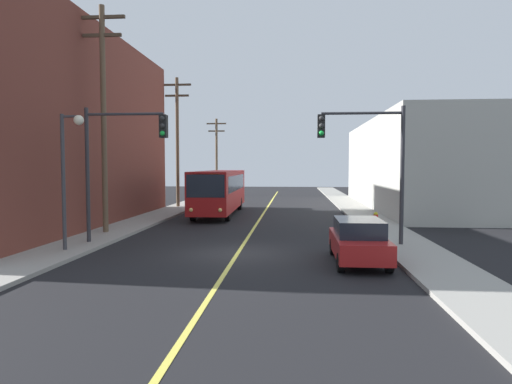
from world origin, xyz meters
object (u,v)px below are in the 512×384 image
object	(u,v)px
utility_pole_near	(104,110)
traffic_signal_left_corner	(120,149)
parked_car_red	(359,240)
utility_pole_mid	(177,136)
city_bus	(220,190)
fire_hydrant	(376,219)
street_lamp_left	(68,161)
traffic_signal_right_corner	(367,149)
utility_pole_far	(217,152)

from	to	relation	value
utility_pole_near	traffic_signal_left_corner	xyz separation A→B (m)	(2.05, -3.06, -2.14)
parked_car_red	traffic_signal_left_corner	xyz separation A→B (m)	(-10.05, 2.88, 3.46)
utility_pole_near	utility_pole_mid	world-z (taller)	utility_pole_near
city_bus	fire_hydrant	xyz separation A→B (m)	(10.03, -7.29, -1.23)
city_bus	utility_pole_mid	world-z (taller)	utility_pole_mid
city_bus	street_lamp_left	distance (m)	15.92
utility_pole_near	traffic_signal_right_corner	size ratio (longest dim) A/B	1.92
street_lamp_left	utility_pole_mid	bearing A→B (deg)	91.98
city_bus	traffic_signal_right_corner	bearing A→B (deg)	-56.39
city_bus	fire_hydrant	distance (m)	12.46
traffic_signal_left_corner	street_lamp_left	bearing A→B (deg)	-126.01
parked_car_red	utility_pole_far	size ratio (longest dim) A/B	0.48
city_bus	street_lamp_left	bearing A→B (deg)	-103.35
city_bus	utility_pole_far	size ratio (longest dim) A/B	1.33
utility_pole_mid	street_lamp_left	distance (m)	20.14
parked_car_red	traffic_signal_left_corner	bearing A→B (deg)	163.99
utility_pole_near	traffic_signal_right_corner	distance (m)	13.29
utility_pole_mid	traffic_signal_left_corner	bearing A→B (deg)	-83.33
traffic_signal_left_corner	street_lamp_left	world-z (taller)	traffic_signal_left_corner
utility_pole_mid	city_bus	bearing A→B (deg)	-46.76
fire_hydrant	utility_pole_far	bearing A→B (deg)	115.55
city_bus	parked_car_red	distance (m)	18.11
utility_pole_mid	utility_pole_near	bearing A→B (deg)	-89.77
traffic_signal_left_corner	street_lamp_left	xyz separation A→B (m)	(-1.42, -1.95, -0.56)
parked_car_red	fire_hydrant	xyz separation A→B (m)	(2.21, 9.02, -0.26)
utility_pole_far	traffic_signal_left_corner	xyz separation A→B (m)	(1.79, -35.52, -0.92)
utility_pole_mid	fire_hydrant	distance (m)	19.45
traffic_signal_left_corner	traffic_signal_right_corner	world-z (taller)	same
traffic_signal_left_corner	fire_hydrant	bearing A→B (deg)	26.57
utility_pole_far	traffic_signal_left_corner	bearing A→B (deg)	-87.12
traffic_signal_right_corner	fire_hydrant	distance (m)	6.90
utility_pole_near	utility_pole_mid	bearing A→B (deg)	90.23
traffic_signal_right_corner	parked_car_red	bearing A→B (deg)	-102.78
city_bus	traffic_signal_left_corner	xyz separation A→B (m)	(-2.23, -13.43, 2.49)
utility_pole_far	utility_pole_near	bearing A→B (deg)	-90.46
traffic_signal_right_corner	utility_pole_near	bearing A→B (deg)	168.77
city_bus	traffic_signal_left_corner	bearing A→B (deg)	-99.44
street_lamp_left	traffic_signal_left_corner	bearing A→B (deg)	53.99
city_bus	utility_pole_mid	distance (m)	7.63
traffic_signal_right_corner	street_lamp_left	world-z (taller)	traffic_signal_right_corner
city_bus	utility_pole_far	world-z (taller)	utility_pole_far
utility_pole_near	street_lamp_left	distance (m)	5.72
fire_hydrant	utility_pole_near	bearing A→B (deg)	-167.87
utility_pole_near	traffic_signal_right_corner	bearing A→B (deg)	-11.23
utility_pole_far	traffic_signal_left_corner	distance (m)	35.58
parked_car_red	street_lamp_left	size ratio (longest dim) A/B	0.80
traffic_signal_right_corner	city_bus	bearing A→B (deg)	123.61
city_bus	fire_hydrant	world-z (taller)	city_bus
utility_pole_mid	fire_hydrant	bearing A→B (deg)	-39.65
city_bus	street_lamp_left	world-z (taller)	street_lamp_left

